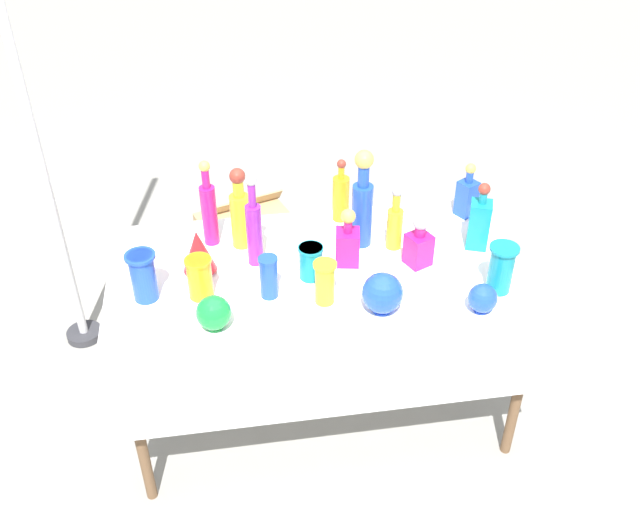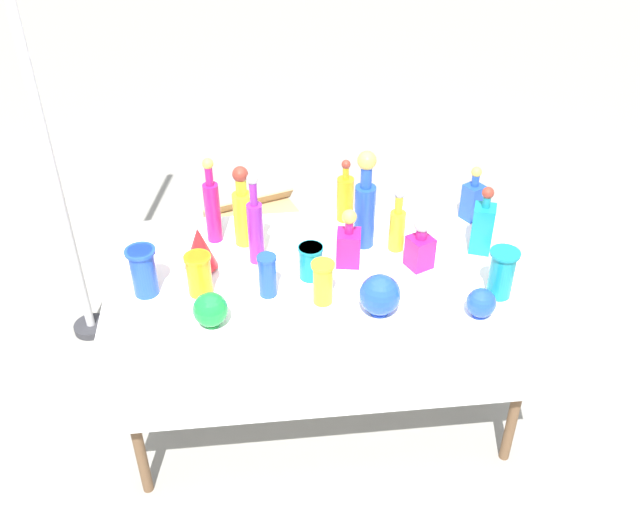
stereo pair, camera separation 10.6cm
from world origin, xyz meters
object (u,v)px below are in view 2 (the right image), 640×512
object	(u,v)px
square_decanter_2	(483,226)
slender_vase_0	(311,260)
slender_vase_3	(143,270)
tall_bottle_4	(243,211)
slender_vase_4	(267,274)
slender_vase_1	(502,272)
cardboard_box_behind_left	(257,236)
square_decanter_1	(349,243)
square_decanter_0	(473,198)
fluted_vase_0	(199,248)
slender_vase_5	(199,273)
tall_bottle_5	(212,207)
tall_bottle_3	(345,197)
tall_bottle_2	(397,225)
slender_vase_2	(323,281)
tall_bottle_0	(255,227)
round_bowl_0	(380,295)
round_bowl_1	(481,303)
square_decanter_3	(420,244)
tall_bottle_1	(365,205)
canopy_pole	(50,161)
round_bowl_2	(210,310)

from	to	relation	value
square_decanter_2	slender_vase_0	size ratio (longest dim) A/B	2.11
slender_vase_3	tall_bottle_4	bearing A→B (deg)	38.04
slender_vase_0	slender_vase_4	distance (m)	0.21
tall_bottle_4	slender_vase_1	xyz separation A→B (m)	(0.99, -0.47, -0.05)
square_decanter_2	cardboard_box_behind_left	bearing A→B (deg)	129.64
square_decanter_1	slender_vase_0	size ratio (longest dim) A/B	1.77
square_decanter_2	slender_vase_4	world-z (taller)	square_decanter_2
square_decanter_0	fluted_vase_0	bearing A→B (deg)	-168.15
square_decanter_2	slender_vase_5	xyz separation A→B (m)	(-1.19, -0.17, -0.03)
tall_bottle_5	fluted_vase_0	distance (m)	0.22
tall_bottle_3	square_decanter_0	size ratio (longest dim) A/B	1.15
slender_vase_0	slender_vase_4	bearing A→B (deg)	-151.37
square_decanter_2	slender_vase_1	size ratio (longest dim) A/B	1.50
tall_bottle_2	square_decanter_0	xyz separation A→B (m)	(0.39, 0.20, -0.02)
tall_bottle_2	cardboard_box_behind_left	distance (m)	1.45
tall_bottle_4	square_decanter_2	size ratio (longest dim) A/B	1.20
tall_bottle_5	slender_vase_2	world-z (taller)	tall_bottle_5
tall_bottle_0	tall_bottle_4	world-z (taller)	tall_bottle_0
tall_bottle_2	slender_vase_2	distance (m)	0.48
tall_bottle_5	round_bowl_0	world-z (taller)	tall_bottle_5
tall_bottle_2	round_bowl_1	distance (m)	0.53
fluted_vase_0	round_bowl_1	xyz separation A→B (m)	(1.06, -0.42, -0.04)
slender_vase_5	slender_vase_4	bearing A→B (deg)	-8.51
tall_bottle_3	tall_bottle_4	bearing A→B (deg)	-163.09
tall_bottle_0	square_decanter_3	size ratio (longest dim) A/B	1.68
tall_bottle_2	tall_bottle_3	world-z (taller)	tall_bottle_3
square_decanter_2	round_bowl_1	distance (m)	0.45
tall_bottle_4	slender_vase_1	world-z (taller)	tall_bottle_4
tall_bottle_5	tall_bottle_3	bearing A→B (deg)	9.69
tall_bottle_4	square_decanter_1	world-z (taller)	tall_bottle_4
slender_vase_0	tall_bottle_1	bearing A→B (deg)	39.26
tall_bottle_4	canopy_pole	bearing A→B (deg)	156.35
tall_bottle_4	fluted_vase_0	world-z (taller)	tall_bottle_4
canopy_pole	slender_vase_5	bearing A→B (deg)	-46.50
square_decanter_1	slender_vase_2	world-z (taller)	square_decanter_1
tall_bottle_0	tall_bottle_2	size ratio (longest dim) A/B	1.39
square_decanter_2	slender_vase_2	world-z (taller)	square_decanter_2
slender_vase_1	canopy_pole	xyz separation A→B (m)	(-1.84, 0.85, 0.14)
slender_vase_1	slender_vase_0	bearing A→B (deg)	164.61
square_decanter_1	round_bowl_0	world-z (taller)	square_decanter_1
tall_bottle_3	round_bowl_0	xyz separation A→B (m)	(0.04, -0.67, -0.03)
canopy_pole	round_bowl_1	bearing A→B (deg)	-29.19
slender_vase_1	fluted_vase_0	bearing A→B (deg)	165.48
tall_bottle_4	slender_vase_0	bearing A→B (deg)	-46.14
tall_bottle_4	square_decanter_3	xyz separation A→B (m)	(0.72, -0.25, -0.05)
tall_bottle_4	fluted_vase_0	size ratio (longest dim) A/B	1.89
slender_vase_3	round_bowl_2	bearing A→B (deg)	-40.53
tall_bottle_5	slender_vase_2	bearing A→B (deg)	-48.58
square_decanter_0	round_bowl_1	bearing A→B (deg)	-103.14
tall_bottle_5	square_decanter_2	bearing A→B (deg)	-10.25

